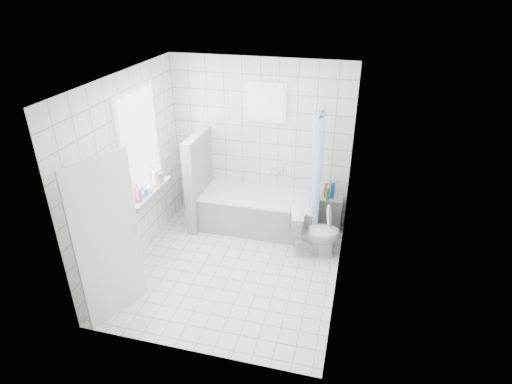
# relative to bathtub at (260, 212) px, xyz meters

# --- Properties ---
(ground) EXTENTS (3.00, 3.00, 0.00)m
(ground) POSITION_rel_bathtub_xyz_m (-0.10, -1.12, -0.29)
(ground) COLOR white
(ground) RESTS_ON ground
(ceiling) EXTENTS (3.00, 3.00, 0.00)m
(ceiling) POSITION_rel_bathtub_xyz_m (-0.10, -1.12, 2.31)
(ceiling) COLOR white
(ceiling) RESTS_ON ground
(wall_back) EXTENTS (2.80, 0.02, 2.60)m
(wall_back) POSITION_rel_bathtub_xyz_m (-0.10, 0.38, 1.01)
(wall_back) COLOR white
(wall_back) RESTS_ON ground
(wall_front) EXTENTS (2.80, 0.02, 2.60)m
(wall_front) POSITION_rel_bathtub_xyz_m (-0.10, -2.62, 1.01)
(wall_front) COLOR white
(wall_front) RESTS_ON ground
(wall_left) EXTENTS (0.02, 3.00, 2.60)m
(wall_left) POSITION_rel_bathtub_xyz_m (-1.50, -1.12, 1.01)
(wall_left) COLOR white
(wall_left) RESTS_ON ground
(wall_right) EXTENTS (0.02, 3.00, 2.60)m
(wall_right) POSITION_rel_bathtub_xyz_m (1.30, -1.12, 1.01)
(wall_right) COLOR white
(wall_right) RESTS_ON ground
(window_left) EXTENTS (0.01, 0.90, 1.40)m
(window_left) POSITION_rel_bathtub_xyz_m (-1.45, -0.82, 1.31)
(window_left) COLOR white
(window_left) RESTS_ON wall_left
(window_back) EXTENTS (0.50, 0.01, 0.50)m
(window_back) POSITION_rel_bathtub_xyz_m (0.00, 0.33, 1.66)
(window_back) COLOR white
(window_back) RESTS_ON wall_back
(window_sill) EXTENTS (0.18, 1.02, 0.08)m
(window_sill) POSITION_rel_bathtub_xyz_m (-1.41, -0.82, 0.57)
(window_sill) COLOR white
(window_sill) RESTS_ON wall_left
(door) EXTENTS (0.35, 0.75, 2.00)m
(door) POSITION_rel_bathtub_xyz_m (-1.19, -2.24, 0.71)
(door) COLOR silver
(door) RESTS_ON ground
(bathtub) EXTENTS (1.82, 0.77, 0.58)m
(bathtub) POSITION_rel_bathtub_xyz_m (0.00, 0.00, 0.00)
(bathtub) COLOR white
(bathtub) RESTS_ON ground
(partition_wall) EXTENTS (0.15, 0.85, 1.50)m
(partition_wall) POSITION_rel_bathtub_xyz_m (-0.98, -0.05, 0.46)
(partition_wall) COLOR white
(partition_wall) RESTS_ON ground
(tiled_ledge) EXTENTS (0.40, 0.24, 0.55)m
(tiled_ledge) POSITION_rel_bathtub_xyz_m (1.05, 0.25, -0.02)
(tiled_ledge) COLOR white
(tiled_ledge) RESTS_ON ground
(toilet) EXTENTS (0.78, 0.57, 0.72)m
(toilet) POSITION_rel_bathtub_xyz_m (0.93, -0.50, 0.07)
(toilet) COLOR white
(toilet) RESTS_ON ground
(curtain_rod) EXTENTS (0.02, 0.80, 0.02)m
(curtain_rod) POSITION_rel_bathtub_xyz_m (0.85, -0.02, 1.71)
(curtain_rod) COLOR silver
(curtain_rod) RESTS_ON wall_back
(shower_curtain) EXTENTS (0.14, 0.48, 1.78)m
(shower_curtain) POSITION_rel_bathtub_xyz_m (0.85, -0.16, 0.81)
(shower_curtain) COLOR #4D7CE3
(shower_curtain) RESTS_ON curtain_rod
(tub_faucet) EXTENTS (0.18, 0.06, 0.06)m
(tub_faucet) POSITION_rel_bathtub_xyz_m (0.10, 0.33, 0.56)
(tub_faucet) COLOR silver
(tub_faucet) RESTS_ON wall_back
(sill_bottles) EXTENTS (0.17, 0.76, 0.33)m
(sill_bottles) POSITION_rel_bathtub_xyz_m (-1.40, -0.82, 0.74)
(sill_bottles) COLOR white
(sill_bottles) RESTS_ON window_sill
(ledge_bottles) EXTENTS (0.17, 0.15, 0.26)m
(ledge_bottles) POSITION_rel_bathtub_xyz_m (1.03, 0.24, 0.38)
(ledge_bottles) COLOR blue
(ledge_bottles) RESTS_ON tiled_ledge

